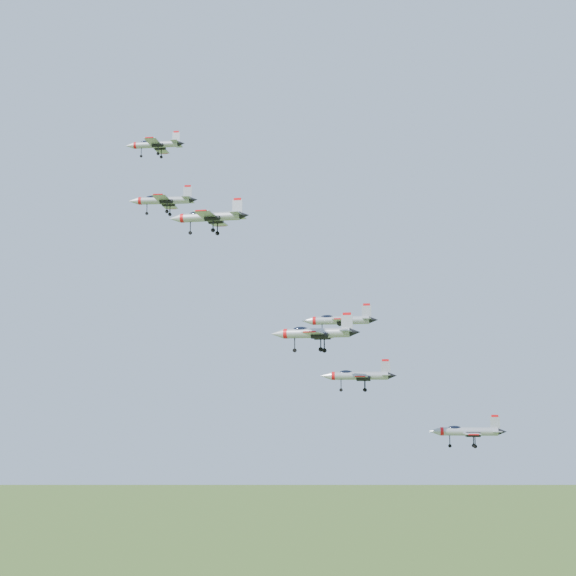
{
  "coord_description": "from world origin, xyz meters",
  "views": [
    {
      "loc": [
        13.05,
        -118.62,
        104.43
      ],
      "look_at": [
        10.25,
        1.31,
        121.29
      ],
      "focal_mm": 50.0,
      "sensor_mm": 36.0,
      "label": 1
    }
  ],
  "objects": [
    {
      "name": "jet_left_low",
      "position": [
        18.24,
        10.9,
        117.34
      ],
      "size": [
        12.53,
        10.45,
        3.35
      ],
      "rotation": [
        0.0,
        0.0,
        -0.13
      ],
      "color": "#999DA4"
    },
    {
      "name": "jet_right_high",
      "position": [
        0.56,
        -19.66,
        127.5
      ],
      "size": [
        10.61,
        8.9,
        2.84
      ],
      "rotation": [
        0.0,
        0.0,
        -0.18
      ],
      "color": "#999DA4"
    },
    {
      "name": "jet_extra",
      "position": [
        37.96,
        8.85,
        99.66
      ],
      "size": [
        12.1,
        10.04,
        3.23
      ],
      "rotation": [
        0.0,
        0.0,
        -0.09
      ],
      "color": "#999DA4"
    },
    {
      "name": "jet_right_low",
      "position": [
        14.07,
        -7.04,
        113.78
      ],
      "size": [
        12.79,
        10.8,
        3.45
      ],
      "rotation": [
        0.0,
        0.0,
        -0.23
      ],
      "color": "#999DA4"
    },
    {
      "name": "jet_left_high",
      "position": [
        -8.99,
        0.2,
        134.75
      ],
      "size": [
        10.82,
        8.95,
        2.89
      ],
      "rotation": [
        0.0,
        0.0,
        -0.07
      ],
      "color": "#999DA4"
    },
    {
      "name": "jet_lead",
      "position": [
        -13.1,
        13.86,
        148.1
      ],
      "size": [
        10.62,
        8.83,
        2.84
      ],
      "rotation": [
        0.0,
        0.0,
        -0.11
      ],
      "color": "#999DA4"
    },
    {
      "name": "jet_trail",
      "position": [
        20.66,
        2.39,
        108.13
      ],
      "size": [
        11.52,
        9.57,
        3.08
      ],
      "rotation": [
        0.0,
        0.0,
        -0.1
      ],
      "color": "#999DA4"
    }
  ]
}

